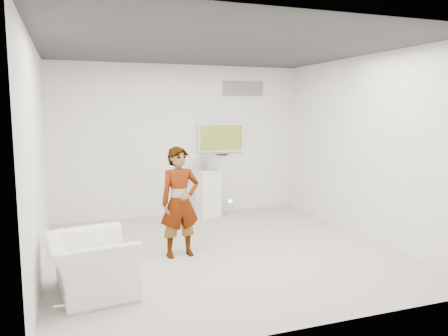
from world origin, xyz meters
The scene contains 10 objects.
room centered at (0.00, 0.00, 1.50)m, with size 5.01×5.01×3.00m.
tv centered at (0.85, 2.45, 1.55)m, with size 1.00×0.08×0.60m, color silver.
logo_decal centered at (1.35, 2.49, 2.55)m, with size 0.90×0.02×0.30m, color slate.
person centered at (-0.64, 0.00, 0.80)m, with size 0.58×0.38×1.60m, color white.
armchair centered at (-1.93, -0.93, 0.34)m, with size 1.05×0.92×0.68m, color white.
pedestal centered at (0.49, 2.20, 0.47)m, with size 0.45×0.45×0.93m, color white.
floor_uplight centered at (0.90, 2.05, 0.15)m, with size 0.20×0.20×0.31m, color silver.
vitrine centered at (0.49, 2.20, 1.08)m, with size 0.30×0.30×0.30m, color white.
console centered at (0.49, 2.20, 1.05)m, with size 0.06×0.18×0.24m, color white.
wii_remote centered at (-0.41, 0.17, 1.44)m, with size 0.03×0.13×0.03m, color white.
Camera 1 is at (-2.13, -6.01, 2.12)m, focal length 35.00 mm.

